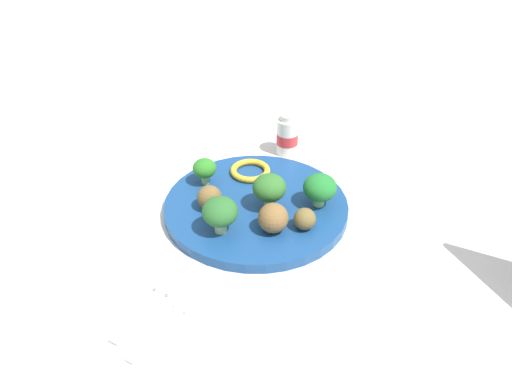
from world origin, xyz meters
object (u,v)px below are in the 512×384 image
object	(u,v)px
meatball_back_left	(210,198)
meatball_front_left	(273,218)
broccoli_floret_near_rim	(205,169)
knife	(174,314)
broccoli_floret_far_rim	(268,189)
yogurt_bottle	(287,136)
pepper_ring_mid_right	(250,171)
broccoli_floret_back_right	(220,212)
napkin	(158,316)
plate	(256,207)
broccoli_floret_front_left	(320,188)
meatball_mid_right	(305,219)
fork	(150,304)

from	to	relation	value
meatball_back_left	meatball_front_left	bearing A→B (deg)	-91.60
broccoli_floret_near_rim	knife	size ratio (longest dim) A/B	0.30
broccoli_floret_far_rim	yogurt_bottle	xyz separation A→B (m)	(0.18, 0.06, -0.02)
pepper_ring_mid_right	broccoli_floret_back_right	bearing A→B (deg)	-166.54
napkin	yogurt_bottle	distance (m)	0.43
napkin	yogurt_bottle	size ratio (longest dim) A/B	2.23
pepper_ring_mid_right	knife	distance (m)	0.31
plate	yogurt_bottle	bearing A→B (deg)	10.93
broccoli_floret_front_left	broccoli_floret_near_rim	size ratio (longest dim) A/B	1.19
broccoli_floret_near_rim	yogurt_bottle	distance (m)	0.18
broccoli_floret_back_right	meatball_back_left	distance (m)	0.06
broccoli_floret_front_left	meatball_front_left	size ratio (longest dim) A/B	1.18
broccoli_floret_front_left	meatball_mid_right	bearing A→B (deg)	-176.20
pepper_ring_mid_right	meatball_mid_right	bearing A→B (deg)	-123.10
meatball_front_left	broccoli_floret_near_rim	bearing A→B (deg)	69.53
meatball_front_left	fork	xyz separation A→B (m)	(-0.19, 0.07, -0.03)
yogurt_bottle	knife	bearing A→B (deg)	-172.99
meatball_mid_right	pepper_ring_mid_right	world-z (taller)	meatball_mid_right
broccoli_floret_near_rim	meatball_mid_right	size ratio (longest dim) A/B	1.34
broccoli_floret_front_left	broccoli_floret_far_rim	world-z (taller)	broccoli_floret_far_rim
broccoli_floret_far_rim	napkin	bearing A→B (deg)	174.34
broccoli_floret_near_rim	broccoli_floret_far_rim	bearing A→B (deg)	-95.81
broccoli_floret_near_rim	pepper_ring_mid_right	world-z (taller)	broccoli_floret_near_rim
fork	yogurt_bottle	world-z (taller)	yogurt_bottle
meatball_front_left	knife	world-z (taller)	meatball_front_left
plate	broccoli_floret_far_rim	world-z (taller)	broccoli_floret_far_rim
meatball_front_left	meatball_back_left	bearing A→B (deg)	88.40
yogurt_bottle	broccoli_floret_front_left	bearing A→B (deg)	-139.24
broccoli_floret_front_left	meatball_mid_right	size ratio (longest dim) A/B	1.60
pepper_ring_mid_right	fork	distance (m)	0.31
plate	napkin	distance (m)	0.25
broccoli_floret_near_rim	pepper_ring_mid_right	distance (m)	0.08
plate	knife	world-z (taller)	plate
broccoli_floret_front_left	knife	world-z (taller)	broccoli_floret_front_left
plate	knife	distance (m)	0.24
broccoli_floret_front_left	broccoli_floret_far_rim	bearing A→B (deg)	124.95
plate	broccoli_floret_near_rim	world-z (taller)	broccoli_floret_near_rim
meatball_mid_right	pepper_ring_mid_right	distance (m)	0.16
yogurt_bottle	pepper_ring_mid_right	bearing A→B (deg)	173.47
broccoli_floret_back_right	pepper_ring_mid_right	xyz separation A→B (m)	(0.15, 0.04, -0.03)
meatball_mid_right	broccoli_floret_back_right	bearing A→B (deg)	121.97
meatball_back_left	napkin	bearing A→B (deg)	-165.27
broccoli_floret_back_right	meatball_mid_right	bearing A→B (deg)	-58.03
meatball_back_left	meatball_mid_right	world-z (taller)	meatball_back_left
broccoli_floret_back_right	fork	bearing A→B (deg)	176.85
meatball_back_left	fork	world-z (taller)	meatball_back_left
meatball_back_left	broccoli_floret_far_rim	bearing A→B (deg)	-62.13
broccoli_floret_front_left	meatball_mid_right	distance (m)	0.06
broccoli_floret_back_right	broccoli_floret_far_rim	size ratio (longest dim) A/B	0.99
meatball_mid_right	knife	world-z (taller)	meatball_mid_right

